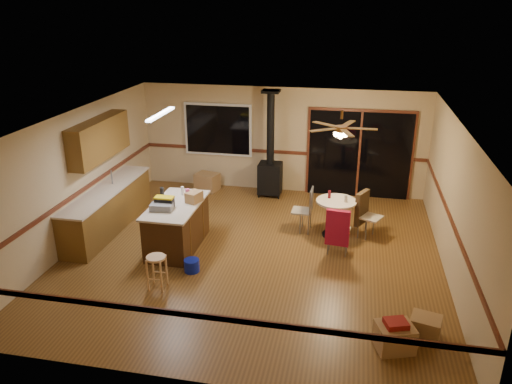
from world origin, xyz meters
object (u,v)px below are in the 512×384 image
(bar_stool, at_px, (157,272))
(chair_near, at_px, (338,227))
(toolbox_black, at_px, (165,203))
(chair_left, at_px, (307,205))
(box_under_window, at_px, (207,182))
(kitchen_island, at_px, (177,225))
(toolbox_grey, at_px, (162,207))
(chair_right, at_px, (363,208))
(blue_bucket, at_px, (192,265))
(wood_stove, at_px, (270,167))
(box_corner_b, at_px, (425,327))
(dining_table, at_px, (336,212))
(box_corner_a, at_px, (394,337))

(bar_stool, xyz_separation_m, chair_near, (2.90, 1.70, 0.30))
(toolbox_black, height_order, chair_left, toolbox_black)
(bar_stool, height_order, box_under_window, bar_stool)
(kitchen_island, xyz_separation_m, toolbox_grey, (-0.15, -0.33, 0.51))
(kitchen_island, relative_size, chair_right, 2.40)
(toolbox_grey, distance_m, blue_bucket, 1.23)
(wood_stove, relative_size, toolbox_grey, 6.23)
(kitchen_island, relative_size, toolbox_grey, 4.16)
(chair_left, relative_size, chair_near, 0.74)
(toolbox_black, relative_size, chair_right, 0.48)
(chair_right, distance_m, box_corner_b, 3.37)
(chair_right, bearing_deg, kitchen_island, -160.80)
(chair_near, xyz_separation_m, box_under_window, (-3.39, 2.89, -0.38))
(bar_stool, relative_size, chair_near, 0.84)
(wood_stove, bearing_deg, dining_table, -49.17)
(chair_right, bearing_deg, blue_bucket, -144.77)
(dining_table, xyz_separation_m, box_under_window, (-3.31, 2.00, -0.31))
(dining_table, bearing_deg, chair_left, 170.83)
(dining_table, height_order, box_corner_a, dining_table)
(chair_right, bearing_deg, chair_near, -114.33)
(wood_stove, distance_m, chair_left, 2.16)
(chair_left, distance_m, box_under_window, 3.34)
(bar_stool, bearing_deg, chair_left, 50.28)
(toolbox_grey, xyz_separation_m, dining_table, (3.14, 1.43, -0.44))
(box_under_window, bearing_deg, bar_stool, -83.86)
(wood_stove, bearing_deg, box_corner_b, -58.16)
(bar_stool, xyz_separation_m, box_under_window, (-0.49, 4.59, -0.07))
(kitchen_island, distance_m, chair_left, 2.68)
(bar_stool, relative_size, dining_table, 0.72)
(chair_left, relative_size, box_corner_a, 1.04)
(toolbox_black, xyz_separation_m, chair_near, (3.21, 0.40, -0.40))
(blue_bucket, height_order, chair_left, chair_left)
(chair_near, relative_size, box_corner_a, 1.41)
(chair_left, bearing_deg, bar_stool, -129.72)
(dining_table, xyz_separation_m, box_corner_a, (0.99, -3.43, -0.34))
(box_corner_b, bearing_deg, blue_bucket, 163.74)
(kitchen_island, xyz_separation_m, chair_near, (3.07, 0.21, 0.14))
(wood_stove, bearing_deg, toolbox_black, -114.09)
(wood_stove, height_order, box_under_window, wood_stove)
(kitchen_island, bearing_deg, box_corner_b, -24.20)
(bar_stool, bearing_deg, chair_near, 30.41)
(bar_stool, bearing_deg, box_under_window, 96.14)
(wood_stove, relative_size, bar_stool, 4.31)
(toolbox_grey, height_order, chair_right, toolbox_grey)
(wood_stove, height_order, box_corner_a, wood_stove)
(box_corner_a, distance_m, box_corner_b, 0.56)
(dining_table, bearing_deg, box_corner_a, -73.84)
(kitchen_island, relative_size, chair_near, 2.40)
(kitchen_island, xyz_separation_m, box_corner_a, (3.98, -2.33, -0.26))
(blue_bucket, bearing_deg, box_under_window, 102.62)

